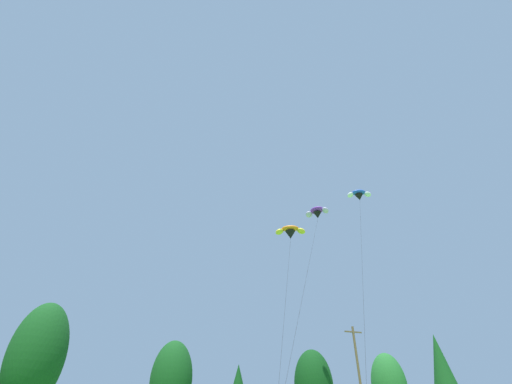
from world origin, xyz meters
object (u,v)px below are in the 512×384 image
(utility_pole, at_px, (360,381))
(parafoil_kite_mid_blue_white, at_px, (359,195))
(parafoil_kite_high_purple, at_px, (317,213))
(parafoil_kite_far_orange, at_px, (290,232))

(utility_pole, xyz_separation_m, parafoil_kite_mid_blue_white, (-2.73, -9.22, 17.71))
(utility_pole, xyz_separation_m, parafoil_kite_high_purple, (-4.79, -3.09, 18.40))
(utility_pole, bearing_deg, parafoil_kite_high_purple, -147.20)
(parafoil_kite_high_purple, distance_m, parafoil_kite_mid_blue_white, 6.51)
(utility_pole, relative_size, parafoil_kite_high_purple, 0.50)
(parafoil_kite_high_purple, height_order, parafoil_kite_mid_blue_white, parafoil_kite_high_purple)
(utility_pole, xyz_separation_m, parafoil_kite_far_orange, (-9.80, -5.61, 13.69))
(utility_pole, bearing_deg, parafoil_kite_mid_blue_white, -106.52)
(parafoil_kite_high_purple, xyz_separation_m, parafoil_kite_mid_blue_white, (2.05, -6.14, -0.69))
(parafoil_kite_far_orange, bearing_deg, utility_pole, 29.78)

